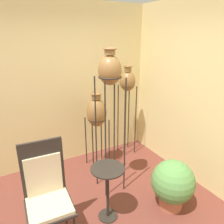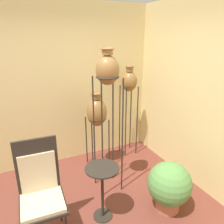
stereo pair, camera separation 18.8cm
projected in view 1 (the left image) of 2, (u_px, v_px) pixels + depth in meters
wall_back at (48, 89)px, 3.53m from camera, size 7.58×0.06×2.70m
wall_right at (222, 102)px, 2.84m from camera, size 0.06×7.58×2.70m
vase_stand_tall at (110, 75)px, 2.76m from camera, size 0.32×0.32×2.03m
vase_stand_medium at (128, 83)px, 3.87m from camera, size 0.28×0.28×1.67m
vase_stand_short at (97, 113)px, 3.55m from camera, size 0.33×0.33×1.31m
chair at (47, 190)px, 2.31m from camera, size 0.50×0.48×1.15m
side_table at (108, 183)px, 2.60m from camera, size 0.40×0.40×0.72m
potted_plant at (173, 183)px, 2.82m from camera, size 0.56×0.56×0.68m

